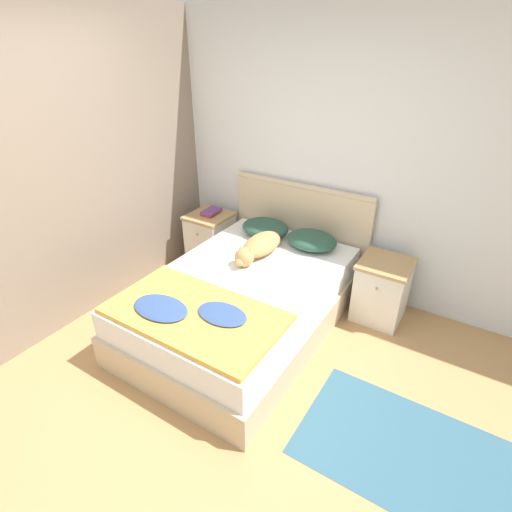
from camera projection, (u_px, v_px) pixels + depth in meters
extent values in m
plane|color=tan|center=(182.00, 412.00, 2.77)|extent=(16.00, 16.00, 0.00)
cube|color=silver|center=(322.00, 158.00, 3.71)|extent=(9.00, 0.06, 2.55)
cube|color=gray|center=(118.00, 161.00, 3.63)|extent=(0.06, 3.10, 2.55)
cube|color=#C6B28E|center=(244.00, 313.00, 3.51)|extent=(1.39, 2.06, 0.29)
cube|color=white|center=(243.00, 288.00, 3.38)|extent=(1.33, 2.00, 0.23)
cube|color=#C6B28E|center=(300.00, 232.00, 4.11)|extent=(1.47, 0.04, 0.99)
cylinder|color=#C6B28E|center=(302.00, 186.00, 3.87)|extent=(1.47, 0.06, 0.06)
cube|color=silver|center=(211.00, 239.00, 4.47)|extent=(0.41, 0.43, 0.54)
cube|color=tan|center=(209.00, 216.00, 4.33)|extent=(0.44, 0.45, 0.03)
sphere|color=tan|center=(197.00, 234.00, 4.24)|extent=(0.02, 0.02, 0.02)
cube|color=silver|center=(381.00, 291.00, 3.58)|extent=(0.41, 0.43, 0.54)
cube|color=tan|center=(386.00, 264.00, 3.44)|extent=(0.44, 0.45, 0.03)
sphere|color=tan|center=(376.00, 289.00, 3.34)|extent=(0.02, 0.02, 0.02)
ellipsoid|color=#284C3D|center=(265.00, 228.00, 3.99)|extent=(0.48, 0.39, 0.15)
ellipsoid|color=#284C3D|center=(312.00, 240.00, 3.75)|extent=(0.48, 0.39, 0.15)
cube|color=gold|center=(195.00, 314.00, 2.86)|extent=(1.28, 0.72, 0.04)
ellipsoid|color=#334C7F|center=(161.00, 308.00, 2.87)|extent=(0.45, 0.29, 0.03)
ellipsoid|color=#334C7F|center=(222.00, 314.00, 2.81)|extent=(0.38, 0.25, 0.03)
ellipsoid|color=tan|center=(262.00, 244.00, 3.66)|extent=(0.27, 0.50, 0.16)
sphere|color=tan|center=(244.00, 257.00, 3.45)|extent=(0.17, 0.17, 0.17)
ellipsoid|color=tan|center=(240.00, 262.00, 3.40)|extent=(0.08, 0.09, 0.07)
cone|color=tan|center=(241.00, 249.00, 3.45)|extent=(0.05, 0.05, 0.06)
cone|color=tan|center=(250.00, 251.00, 3.40)|extent=(0.05, 0.05, 0.06)
ellipsoid|color=tan|center=(277.00, 240.00, 3.82)|extent=(0.15, 0.23, 0.06)
cube|color=#AD2D28|center=(210.00, 213.00, 4.35)|extent=(0.14, 0.23, 0.02)
cube|color=#703D7F|center=(211.00, 211.00, 4.33)|extent=(0.15, 0.23, 0.03)
cube|color=#335B70|center=(401.00, 448.00, 2.52)|extent=(1.24, 0.85, 0.00)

